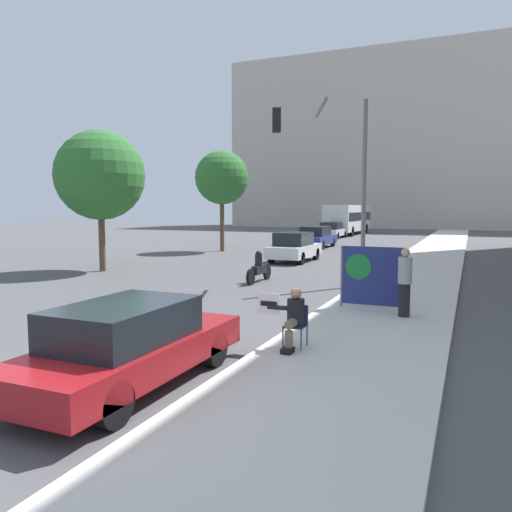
% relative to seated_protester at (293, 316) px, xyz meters
% --- Properties ---
extents(ground_plane, '(160.00, 160.00, 0.00)m').
position_rel_seated_protester_xyz_m(ground_plane, '(-2.13, -3.24, -0.74)').
color(ground_plane, '#4F4F51').
extents(sidewalk_curb, '(3.42, 90.00, 0.12)m').
position_rel_seated_protester_xyz_m(sidewalk_curb, '(1.08, 11.76, -0.68)').
color(sidewalk_curb, beige).
rests_on(sidewalk_curb, ground_plane).
extents(building_backdrop_far, '(52.00, 12.00, 23.94)m').
position_rel_seated_protester_xyz_m(building_backdrop_far, '(-4.13, 64.85, 11.23)').
color(building_backdrop_far, '#BCB2A3').
rests_on(building_backdrop_far, ground_plane).
extents(seated_protester, '(0.96, 0.77, 1.17)m').
position_rel_seated_protester_xyz_m(seated_protester, '(0.00, 0.00, 0.00)').
color(seated_protester, '#474C56').
rests_on(seated_protester, sidewalk_curb).
extents(jogger_on_sidewalk, '(0.34, 0.34, 1.71)m').
position_rel_seated_protester_xyz_m(jogger_on_sidewalk, '(1.63, 3.74, 0.26)').
color(jogger_on_sidewalk, black).
rests_on(jogger_on_sidewalk, sidewalk_curb).
extents(protest_banner, '(1.68, 0.06, 1.68)m').
position_rel_seated_protester_xyz_m(protest_banner, '(0.68, 4.38, 0.27)').
color(protest_banner, slate).
rests_on(protest_banner, sidewalk_curb).
extents(traffic_light_pole, '(3.17, 2.94, 6.50)m').
position_rel_seated_protester_xyz_m(traffic_light_pole, '(-1.49, 8.59, 3.75)').
color(traffic_light_pole, slate).
rests_on(traffic_light_pole, sidewalk_curb).
extents(parked_car_curbside, '(1.71, 4.44, 1.36)m').
position_rel_seated_protester_xyz_m(parked_car_curbside, '(-1.80, -2.70, -0.06)').
color(parked_car_curbside, maroon).
rests_on(parked_car_curbside, ground_plane).
extents(car_on_road_nearest, '(1.81, 4.13, 1.54)m').
position_rel_seated_protester_xyz_m(car_on_road_nearest, '(-5.42, 15.80, 0.02)').
color(car_on_road_nearest, white).
rests_on(car_on_road_nearest, ground_plane).
extents(car_on_road_midblock, '(1.89, 4.61, 1.51)m').
position_rel_seated_protester_xyz_m(car_on_road_midblock, '(-6.99, 25.10, 0.01)').
color(car_on_road_midblock, navy).
rests_on(car_on_road_midblock, ground_plane).
extents(car_on_road_distant, '(1.89, 4.21, 1.51)m').
position_rel_seated_protester_xyz_m(car_on_road_distant, '(-8.75, 36.05, 0.01)').
color(car_on_road_distant, silver).
rests_on(car_on_road_distant, ground_plane).
extents(city_bus_on_road, '(2.57, 11.43, 3.08)m').
position_rel_seated_protester_xyz_m(city_bus_on_road, '(-8.87, 43.33, 1.04)').
color(city_bus_on_road, silver).
rests_on(city_bus_on_road, ground_plane).
extents(motorcycle_on_road, '(0.28, 2.20, 1.21)m').
position_rel_seated_protester_xyz_m(motorcycle_on_road, '(-4.27, 8.35, -0.22)').
color(motorcycle_on_road, black).
rests_on(motorcycle_on_road, ground_plane).
extents(street_tree_near_curb, '(3.93, 3.93, 6.22)m').
position_rel_seated_protester_xyz_m(street_tree_near_curb, '(-12.01, 8.66, 3.50)').
color(street_tree_near_curb, brown).
rests_on(street_tree_near_curb, ground_plane).
extents(street_tree_midblock, '(3.45, 3.45, 6.48)m').
position_rel_seated_protester_xyz_m(street_tree_midblock, '(-11.80, 19.93, 4.00)').
color(street_tree_midblock, brown).
rests_on(street_tree_midblock, ground_plane).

